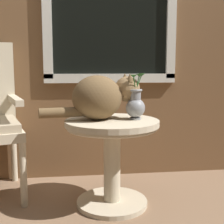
{
  "coord_description": "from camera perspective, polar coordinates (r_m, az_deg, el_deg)",
  "views": [
    {
      "loc": [
        -0.11,
        -1.79,
        0.87
      ],
      "look_at": [
        0.13,
        0.07,
        0.6
      ],
      "focal_mm": 49.46,
      "sensor_mm": 36.0,
      "label": 1
    }
  ],
  "objects": [
    {
      "name": "cat",
      "position": [
        1.91,
        -2.09,
        2.86
      ],
      "size": [
        0.63,
        0.33,
        0.29
      ],
      "color": "brown",
      "rests_on": "wicker_side_table"
    },
    {
      "name": "pewter_vase_with_ivy",
      "position": [
        1.92,
        4.37,
        1.42
      ],
      "size": [
        0.12,
        0.12,
        0.29
      ],
      "color": "gray",
      "rests_on": "wicker_side_table"
    },
    {
      "name": "ground_plane",
      "position": [
        1.99,
        -3.53,
        -17.71
      ],
      "size": [
        6.0,
        6.0,
        0.0
      ],
      "primitive_type": "plane",
      "color": "#7F6047"
    },
    {
      "name": "back_wall",
      "position": [
        2.49,
        -4.65,
        18.12
      ],
      "size": [
        4.0,
        0.07,
        2.6
      ],
      "color": "brown",
      "rests_on": "ground_plane"
    },
    {
      "name": "wicker_side_table",
      "position": [
        1.94,
        -0.0,
        -6.47
      ],
      "size": [
        0.58,
        0.58,
        0.55
      ],
      "color": "beige",
      "rests_on": "ground_plane"
    }
  ]
}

